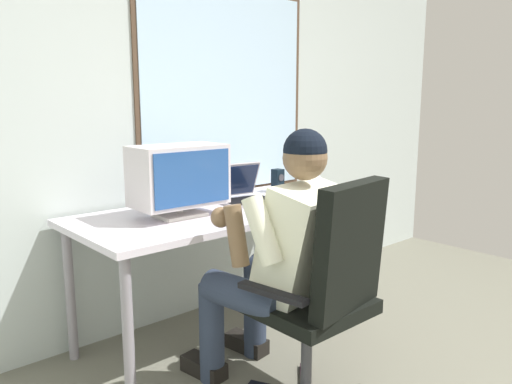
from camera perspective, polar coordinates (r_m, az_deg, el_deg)
The scene contains 8 objects.
wall_rear at distance 3.16m, azimuth -6.60°, elevation 12.08°, with size 5.07×0.08×2.87m.
desk at distance 2.78m, azimuth -4.05°, elevation -3.31°, with size 1.60×0.75×0.75m.
office_chair at distance 2.17m, azimuth 8.16°, elevation -10.11°, with size 0.59×0.54×1.02m.
person_seated at distance 2.29m, azimuth 2.79°, elevation -7.23°, with size 0.57×0.80×1.22m.
crt_monitor at distance 2.57m, azimuth -8.73°, elevation 1.80°, with size 0.47×0.28×0.37m.
laptop at distance 2.96m, azimuth -1.59°, elevation 0.08°, with size 0.36×0.35×0.22m.
wine_glass at distance 2.96m, azimuth 6.50°, elevation 0.90°, with size 0.08×0.08×0.15m.
desk_speaker at distance 3.26m, azimuth 2.48°, elevation 1.33°, with size 0.06×0.07×0.15m.
Camera 1 is at (-1.81, -0.30, 1.34)m, focal length 35.34 mm.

